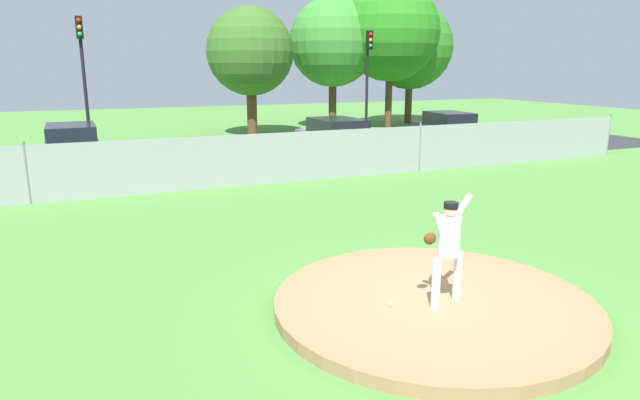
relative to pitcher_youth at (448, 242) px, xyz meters
The scene contains 16 objects.
ground_plane 6.34m from the pitcher_youth, 90.38° to the left, with size 80.00×80.00×0.00m, color #4C8438.
asphalt_strip 14.78m from the pitcher_youth, 90.16° to the left, with size 44.00×7.00×0.01m, color #2B2B2D.
pitchers_mound 1.09m from the pitcher_youth, 99.84° to the left, with size 4.92×4.92×0.19m, color #99704C.
pitcher_youth is the anchor object (origin of this frame).
baseball 1.25m from the pitcher_youth, 163.03° to the left, with size 0.07×0.07×0.07m, color white.
chainlink_fence 10.24m from the pitcher_youth, 90.23° to the left, with size 31.24×0.07×1.72m.
parked_car_teal 15.87m from the pitcher_youth, 109.04° to the left, with size 1.86×4.58×1.67m.
parked_car_charcoal 18.34m from the pitcher_youth, 54.05° to the left, with size 2.02×4.15×1.62m.
parked_car_slate 15.06m from the pitcher_youth, 71.31° to the left, with size 2.07×4.57×1.59m.
traffic_cone_orange 14.95m from the pitcher_youth, 83.66° to the left, with size 0.40×0.40×0.55m.
traffic_light_near 19.85m from the pitcher_youth, 103.35° to the left, with size 0.28×0.46×5.65m.
traffic_light_far 20.69m from the pitcher_youth, 65.44° to the left, with size 0.28×0.46×5.36m.
tree_bushy_near 22.97m from the pitcher_youth, 80.90° to the left, with size 4.55×4.55×6.69m.
tree_broad_right 26.00m from the pitcher_youth, 69.38° to the left, with size 5.11×5.11×7.58m.
tree_leaning_west 26.28m from the pitcher_youth, 61.94° to the left, with size 5.75×5.75×8.52m.
tree_slender_far 29.45m from the pitcher_youth, 59.16° to the left, with size 5.42×5.42×7.62m.
Camera 1 is at (-4.71, -6.58, 3.66)m, focal length 31.02 mm.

